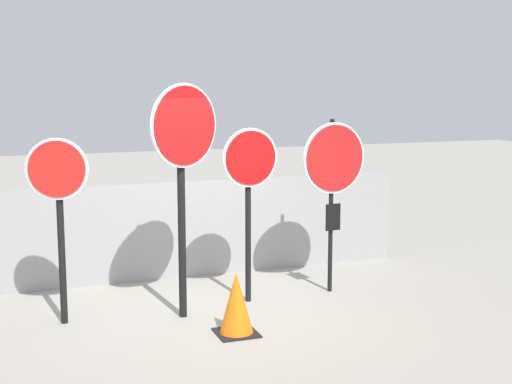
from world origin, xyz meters
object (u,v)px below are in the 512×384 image
stop_sign_1 (184,153)px  stop_sign_2 (250,177)px  stop_sign_0 (58,195)px  traffic_cone_0 (236,304)px  stop_sign_3 (334,168)px

stop_sign_1 → stop_sign_2: 1.00m
stop_sign_0 → traffic_cone_0: size_ratio=3.07×
stop_sign_0 → stop_sign_1: size_ratio=0.78×
stop_sign_1 → traffic_cone_0: (0.37, -0.71, -1.56)m
stop_sign_1 → stop_sign_2: bearing=-7.4°
stop_sign_3 → stop_sign_2: bearing=174.1°
stop_sign_0 → stop_sign_1: (1.34, -0.24, 0.43)m
stop_sign_0 → traffic_cone_0: (1.71, -0.95, -1.13)m
stop_sign_0 → stop_sign_2: 2.22m
stop_sign_1 → traffic_cone_0: bearing=-88.7°
stop_sign_3 → stop_sign_0: bearing=174.0°
stop_sign_0 → stop_sign_2: (2.22, 0.06, 0.08)m
stop_sign_0 → traffic_cone_0: bearing=-13.6°
stop_sign_0 → traffic_cone_0: 2.26m
traffic_cone_0 → stop_sign_1: bearing=117.4°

